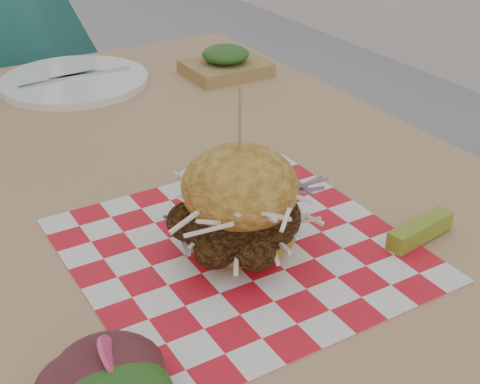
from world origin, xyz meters
The scene contains 7 objects.
patio_table centered at (-0.28, 0.11, 0.67)m, with size 0.80×1.20×0.75m.
patio_chair centered at (-0.32, 1.11, 0.55)m, with size 0.54×0.55×0.95m.
paper_liner centered at (-0.30, -0.08, 0.75)m, with size 0.36×0.36×0.00m, color red.
sandwich centered at (-0.30, -0.08, 0.81)m, with size 0.17×0.17×0.19m.
pickle_spear centered at (-0.11, -0.17, 0.76)m, with size 0.10×0.02×0.02m, color olive.
place_setting centered at (-0.28, 0.54, 0.76)m, with size 0.27×0.27×0.02m.
kraft_tray centered at (-0.02, 0.45, 0.77)m, with size 0.15×0.12×0.06m.
Camera 1 is at (-0.63, -0.62, 1.17)m, focal length 50.00 mm.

